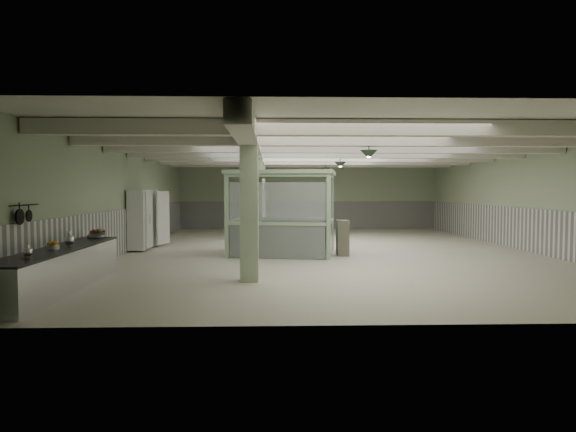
{
  "coord_description": "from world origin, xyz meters",
  "views": [
    {
      "loc": [
        -1.96,
        -18.03,
        2.17
      ],
      "look_at": [
        -1.45,
        -1.45,
        1.3
      ],
      "focal_mm": 32.0,
      "sensor_mm": 36.0,
      "label": 1
    }
  ],
  "objects_px": {
    "prep_counter": "(58,269)",
    "filing_cabinet": "(343,238)",
    "walkin_cooler": "(144,220)",
    "guard_booth": "(283,199)"
  },
  "relations": [
    {
      "from": "guard_booth",
      "to": "filing_cabinet",
      "type": "distance_m",
      "value": 2.38
    },
    {
      "from": "prep_counter",
      "to": "guard_booth",
      "type": "relative_size",
      "value": 1.39
    },
    {
      "from": "walkin_cooler",
      "to": "guard_booth",
      "type": "relative_size",
      "value": 0.59
    },
    {
      "from": "prep_counter",
      "to": "filing_cabinet",
      "type": "height_order",
      "value": "filing_cabinet"
    },
    {
      "from": "prep_counter",
      "to": "walkin_cooler",
      "type": "height_order",
      "value": "walkin_cooler"
    },
    {
      "from": "guard_booth",
      "to": "filing_cabinet",
      "type": "bearing_deg",
      "value": -5.32
    },
    {
      "from": "guard_booth",
      "to": "filing_cabinet",
      "type": "relative_size",
      "value": 3.31
    },
    {
      "from": "guard_booth",
      "to": "filing_cabinet",
      "type": "height_order",
      "value": "guard_booth"
    },
    {
      "from": "walkin_cooler",
      "to": "filing_cabinet",
      "type": "relative_size",
      "value": 1.97
    },
    {
      "from": "prep_counter",
      "to": "filing_cabinet",
      "type": "bearing_deg",
      "value": 39.12
    }
  ]
}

